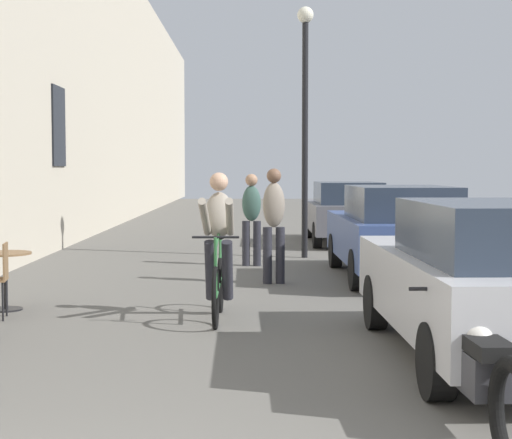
{
  "coord_description": "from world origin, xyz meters",
  "views": [
    {
      "loc": [
        0.89,
        -3.49,
        1.75
      ],
      "look_at": [
        1.01,
        11.04,
        0.84
      ],
      "focal_mm": 56.88,
      "sensor_mm": 36.0,
      "label": 1
    }
  ],
  "objects_px": {
    "parked_car_nearest": "(489,278)",
    "parked_motorcycle": "(476,368)",
    "cyclist_on_bicycle": "(219,249)",
    "pedestrian_mid": "(252,214)",
    "parked_car_third": "(346,211)",
    "cafe_table_far": "(5,268)",
    "parked_car_second": "(396,231)",
    "pedestrian_near": "(274,219)",
    "street_lamp": "(305,99)"
  },
  "relations": [
    {
      "from": "parked_car_nearest",
      "to": "parked_motorcycle",
      "type": "bearing_deg",
      "value": -108.83
    },
    {
      "from": "parked_car_nearest",
      "to": "cyclist_on_bicycle",
      "type": "bearing_deg",
      "value": 139.0
    },
    {
      "from": "parked_motorcycle",
      "to": "parked_car_nearest",
      "type": "bearing_deg",
      "value": 71.17
    },
    {
      "from": "pedestrian_mid",
      "to": "parked_car_third",
      "type": "xyz_separation_m",
      "value": [
        2.23,
        4.43,
        -0.18
      ]
    },
    {
      "from": "cafe_table_far",
      "to": "parked_car_second",
      "type": "relative_size",
      "value": 0.17
    },
    {
      "from": "cafe_table_far",
      "to": "cyclist_on_bicycle",
      "type": "bearing_deg",
      "value": -10.81
    },
    {
      "from": "pedestrian_near",
      "to": "parked_car_nearest",
      "type": "relative_size",
      "value": 0.42
    },
    {
      "from": "cafe_table_far",
      "to": "pedestrian_near",
      "type": "xyz_separation_m",
      "value": [
        3.4,
        2.3,
        0.47
      ]
    },
    {
      "from": "cyclist_on_bicycle",
      "to": "parked_car_third",
      "type": "xyz_separation_m",
      "value": [
        2.63,
        9.52,
        -0.06
      ]
    },
    {
      "from": "parked_car_third",
      "to": "street_lamp",
      "type": "bearing_deg",
      "value": -110.97
    },
    {
      "from": "street_lamp",
      "to": "parked_motorcycle",
      "type": "bearing_deg",
      "value": -87.6
    },
    {
      "from": "parked_car_nearest",
      "to": "parked_motorcycle",
      "type": "distance_m",
      "value": 2.02
    },
    {
      "from": "cyclist_on_bicycle",
      "to": "pedestrian_near",
      "type": "xyz_separation_m",
      "value": [
        0.74,
        2.81,
        0.18
      ]
    },
    {
      "from": "cafe_table_far",
      "to": "pedestrian_mid",
      "type": "xyz_separation_m",
      "value": [
        3.06,
        4.59,
        0.41
      ]
    },
    {
      "from": "street_lamp",
      "to": "parked_car_nearest",
      "type": "height_order",
      "value": "street_lamp"
    },
    {
      "from": "parked_motorcycle",
      "to": "pedestrian_near",
      "type": "bearing_deg",
      "value": 99.55
    },
    {
      "from": "cafe_table_far",
      "to": "street_lamp",
      "type": "height_order",
      "value": "street_lamp"
    },
    {
      "from": "pedestrian_mid",
      "to": "parked_car_third",
      "type": "bearing_deg",
      "value": 63.24
    },
    {
      "from": "parked_car_third",
      "to": "parked_motorcycle",
      "type": "relative_size",
      "value": 1.9
    },
    {
      "from": "pedestrian_near",
      "to": "parked_car_second",
      "type": "distance_m",
      "value": 2.04
    },
    {
      "from": "pedestrian_mid",
      "to": "parked_car_nearest",
      "type": "xyz_separation_m",
      "value": [
        2.14,
        -7.3,
        -0.17
      ]
    },
    {
      "from": "pedestrian_mid",
      "to": "parked_car_second",
      "type": "xyz_separation_m",
      "value": [
        2.29,
        -1.76,
        -0.16
      ]
    },
    {
      "from": "cyclist_on_bicycle",
      "to": "parked_car_nearest",
      "type": "height_order",
      "value": "cyclist_on_bicycle"
    },
    {
      "from": "pedestrian_mid",
      "to": "parked_motorcycle",
      "type": "bearing_deg",
      "value": -80.75
    },
    {
      "from": "cafe_table_far",
      "to": "pedestrian_mid",
      "type": "height_order",
      "value": "pedestrian_mid"
    },
    {
      "from": "pedestrian_mid",
      "to": "parked_car_second",
      "type": "distance_m",
      "value": 2.89
    },
    {
      "from": "parked_car_nearest",
      "to": "parked_car_second",
      "type": "xyz_separation_m",
      "value": [
        0.15,
        5.54,
        0.01
      ]
    },
    {
      "from": "street_lamp",
      "to": "parked_car_second",
      "type": "xyz_separation_m",
      "value": [
        1.24,
        -3.11,
        -2.34
      ]
    },
    {
      "from": "parked_car_second",
      "to": "parked_car_third",
      "type": "height_order",
      "value": "parked_car_second"
    },
    {
      "from": "pedestrian_near",
      "to": "street_lamp",
      "type": "relative_size",
      "value": 0.36
    },
    {
      "from": "pedestrian_mid",
      "to": "parked_car_third",
      "type": "distance_m",
      "value": 4.96
    },
    {
      "from": "pedestrian_near",
      "to": "parked_car_third",
      "type": "relative_size",
      "value": 0.43
    },
    {
      "from": "pedestrian_near",
      "to": "parked_car_third",
      "type": "bearing_deg",
      "value": 74.2
    },
    {
      "from": "street_lamp",
      "to": "cafe_table_far",
      "type": "bearing_deg",
      "value": -124.75
    },
    {
      "from": "parked_motorcycle",
      "to": "cafe_table_far",
      "type": "bearing_deg",
      "value": 134.78
    },
    {
      "from": "street_lamp",
      "to": "parked_car_third",
      "type": "relative_size",
      "value": 1.2
    },
    {
      "from": "pedestrian_near",
      "to": "parked_car_second",
      "type": "relative_size",
      "value": 0.42
    },
    {
      "from": "cyclist_on_bicycle",
      "to": "parked_motorcycle",
      "type": "xyz_separation_m",
      "value": [
        1.9,
        -4.09,
        -0.41
      ]
    },
    {
      "from": "street_lamp",
      "to": "parked_car_nearest",
      "type": "distance_m",
      "value": 9.03
    },
    {
      "from": "cyclist_on_bicycle",
      "to": "cafe_table_far",
      "type": "bearing_deg",
      "value": 169.19
    },
    {
      "from": "parked_motorcycle",
      "to": "street_lamp",
      "type": "bearing_deg",
      "value": 92.4
    },
    {
      "from": "pedestrian_near",
      "to": "parked_car_third",
      "type": "xyz_separation_m",
      "value": [
        1.9,
        6.71,
        -0.24
      ]
    },
    {
      "from": "cafe_table_far",
      "to": "pedestrian_mid",
      "type": "relative_size",
      "value": 0.43
    },
    {
      "from": "street_lamp",
      "to": "pedestrian_mid",
      "type": "bearing_deg",
      "value": -127.98
    },
    {
      "from": "pedestrian_near",
      "to": "cyclist_on_bicycle",
      "type": "bearing_deg",
      "value": -104.67
    },
    {
      "from": "pedestrian_mid",
      "to": "parked_car_second",
      "type": "relative_size",
      "value": 0.4
    },
    {
      "from": "pedestrian_mid",
      "to": "parked_car_nearest",
      "type": "relative_size",
      "value": 0.4
    },
    {
      "from": "street_lamp",
      "to": "parked_car_second",
      "type": "distance_m",
      "value": 4.08
    },
    {
      "from": "pedestrian_mid",
      "to": "parked_motorcycle",
      "type": "height_order",
      "value": "pedestrian_mid"
    },
    {
      "from": "parked_car_nearest",
      "to": "parked_motorcycle",
      "type": "relative_size",
      "value": 1.93
    }
  ]
}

